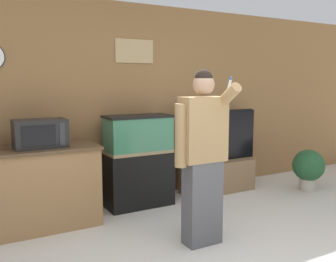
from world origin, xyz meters
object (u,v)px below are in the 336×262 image
at_px(tv_on_stand, 217,168).
at_px(potted_plant, 308,167).
at_px(aquarium_on_stand, 139,161).
at_px(person_standing, 202,155).
at_px(counter_island, 34,188).
at_px(microwave, 40,133).

height_order(tv_on_stand, potted_plant, tv_on_stand).
bearing_deg(aquarium_on_stand, person_standing, -87.43).
bearing_deg(tv_on_stand, aquarium_on_stand, -179.40).
bearing_deg(aquarium_on_stand, potted_plant, -13.81).
bearing_deg(potted_plant, aquarium_on_stand, 166.19).
relative_size(aquarium_on_stand, person_standing, 0.69).
height_order(aquarium_on_stand, tv_on_stand, tv_on_stand).
xyz_separation_m(tv_on_stand, potted_plant, (1.18, -0.61, -0.00)).
relative_size(counter_island, microwave, 2.55).
distance_m(microwave, person_standing, 1.74).
bearing_deg(microwave, person_standing, -43.01).
relative_size(aquarium_on_stand, potted_plant, 1.94).
xyz_separation_m(microwave, person_standing, (1.27, -1.19, -0.15)).
relative_size(aquarium_on_stand, tv_on_stand, 0.89).
xyz_separation_m(microwave, potted_plant, (3.64, -0.45, -0.69)).
bearing_deg(counter_island, person_standing, -41.89).
distance_m(microwave, potted_plant, 3.74).
xyz_separation_m(counter_island, tv_on_stand, (2.55, 0.13, -0.10)).
distance_m(counter_island, aquarium_on_stand, 1.31).
relative_size(counter_island, person_standing, 0.81).
height_order(microwave, person_standing, person_standing).
relative_size(microwave, person_standing, 0.32).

